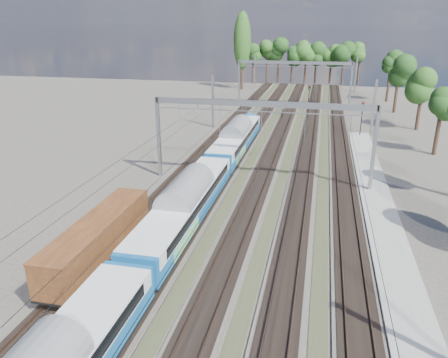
% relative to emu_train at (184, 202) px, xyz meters
% --- Properties ---
extents(track_bed, '(21.00, 130.00, 0.34)m').
position_rel_emu_train_xyz_m(track_bed, '(4.50, 27.90, -2.60)').
color(track_bed, '#47423A').
rests_on(track_bed, ground).
extents(platform, '(3.00, 70.00, 0.30)m').
position_rel_emu_train_xyz_m(platform, '(16.50, 2.90, -2.55)').
color(platform, gray).
rests_on(platform, ground).
extents(catenary, '(25.65, 130.00, 9.00)m').
position_rel_emu_train_xyz_m(catenary, '(4.83, 35.58, 3.70)').
color(catenary, gray).
rests_on(catenary, ground).
extents(tree_belt, '(38.72, 100.54, 11.96)m').
position_rel_emu_train_xyz_m(tree_belt, '(12.64, 74.14, 5.41)').
color(tree_belt, black).
rests_on(tree_belt, ground).
extents(poplar, '(4.40, 4.40, 19.04)m').
position_rel_emu_train_xyz_m(poplar, '(-10.00, 80.90, 9.19)').
color(poplar, black).
rests_on(poplar, ground).
extents(emu_train, '(3.14, 66.29, 4.59)m').
position_rel_emu_train_xyz_m(emu_train, '(0.00, 0.00, 0.00)').
color(emu_train, black).
rests_on(emu_train, ground).
extents(freight_boxcar, '(2.64, 12.76, 3.29)m').
position_rel_emu_train_xyz_m(freight_boxcar, '(-4.50, -6.29, -0.69)').
color(freight_boxcar, black).
rests_on(freight_boxcar, ground).
extents(worker, '(0.54, 0.66, 1.58)m').
position_rel_emu_train_xyz_m(worker, '(3.60, 48.02, -1.91)').
color(worker, black).
rests_on(worker, ground).
extents(signal_near, '(0.42, 0.38, 6.03)m').
position_rel_emu_train_xyz_m(signal_near, '(8.21, 47.73, 1.12)').
color(signal_near, black).
rests_on(signal_near, ground).
extents(signal_far, '(0.36, 0.33, 5.34)m').
position_rel_emu_train_xyz_m(signal_far, '(16.56, 36.23, 0.68)').
color(signal_far, black).
rests_on(signal_far, ground).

